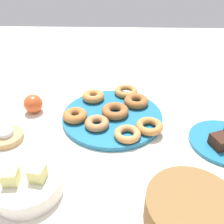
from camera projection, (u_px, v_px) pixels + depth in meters
ground_plane at (112, 118)px, 0.87m from camera, size 2.40×2.40×0.00m
donut_plate at (112, 116)px, 0.87m from camera, size 0.35×0.35×0.02m
donut_0 at (126, 91)px, 0.98m from camera, size 0.09×0.09×0.02m
donut_1 at (93, 96)px, 0.94m from camera, size 0.12×0.12×0.03m
donut_2 at (97, 123)px, 0.80m from camera, size 0.11×0.11×0.03m
donut_3 at (149, 126)px, 0.79m from camera, size 0.12×0.12×0.02m
donut_4 at (136, 101)px, 0.91m from camera, size 0.10×0.10×0.03m
donut_5 at (127, 134)px, 0.76m from camera, size 0.11×0.11×0.02m
donut_6 at (75, 115)px, 0.83m from camera, size 0.09×0.09×0.03m
donut_7 at (115, 111)px, 0.85m from camera, size 0.13×0.13×0.03m
cake_plate at (224, 142)px, 0.76m from camera, size 0.21×0.21×0.01m
brownie_far at (220, 141)px, 0.72m from camera, size 0.06×0.07×0.03m
candle_holder at (7, 137)px, 0.77m from camera, size 0.10×0.10×0.02m
tealight at (5, 133)px, 0.76m from camera, size 0.05×0.05×0.01m
basket at (191, 212)px, 0.52m from camera, size 0.28×0.28×0.07m
fruit_bowl at (28, 184)px, 0.60m from camera, size 0.17×0.17×0.04m
melon_chunk_left at (37, 173)px, 0.58m from camera, size 0.04×0.04×0.04m
melon_chunk_right at (10, 177)px, 0.57m from camera, size 0.04×0.04×0.04m
apple at (33, 104)px, 0.89m from camera, size 0.07×0.07×0.07m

